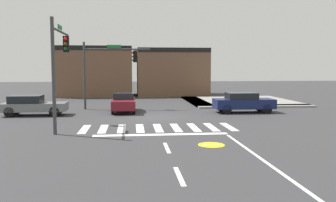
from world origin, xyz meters
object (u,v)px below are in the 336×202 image
object	(u,v)px
car_gray	(33,105)
traffic_signal_southwest	(59,56)
car_maroon	(124,102)
car_navy	(243,102)
traffic_signal_northwest	(108,63)

from	to	relation	value
car_gray	traffic_signal_southwest	bearing A→B (deg)	-62.58
car_maroon	car_navy	world-z (taller)	car_navy
traffic_signal_northwest	car_navy	size ratio (longest dim) A/B	1.21
traffic_signal_southwest	car_maroon	bearing A→B (deg)	-24.13
car_maroon	traffic_signal_northwest	bearing A→B (deg)	-148.84
traffic_signal_southwest	car_navy	xyz separation A→B (m)	(12.13, 5.96, -3.20)
traffic_signal_southwest	car_maroon	world-z (taller)	traffic_signal_southwest
car_maroon	car_navy	bearing A→B (deg)	81.29
traffic_signal_northwest	car_maroon	bearing A→B (deg)	-58.84
traffic_signal_northwest	car_gray	distance (m)	6.83
traffic_signal_southwest	car_gray	xyz separation A→B (m)	(-3.04, 5.85, -3.24)
traffic_signal_southwest	car_gray	distance (m)	7.35
car_maroon	car_navy	distance (m)	8.96
car_navy	car_gray	xyz separation A→B (m)	(-15.17, -0.10, -0.05)
traffic_signal_northwest	car_maroon	size ratio (longest dim) A/B	1.28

